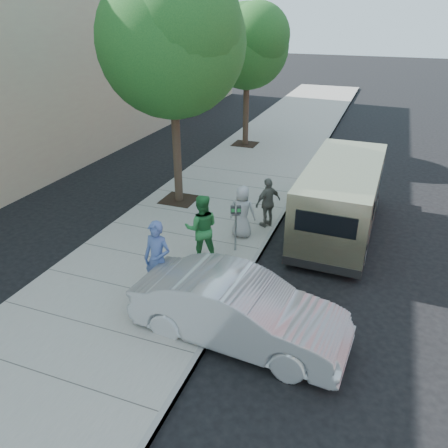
{
  "coord_description": "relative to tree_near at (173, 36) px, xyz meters",
  "views": [
    {
      "loc": [
        4.27,
        -10.51,
        6.34
      ],
      "look_at": [
        0.56,
        -0.66,
        1.1
      ],
      "focal_mm": 35.0,
      "sensor_mm": 36.0,
      "label": 1
    }
  ],
  "objects": [
    {
      "name": "tree_far",
      "position": [
        -0.0,
        7.6,
        -0.66
      ],
      "size": [
        3.92,
        3.8,
        6.49
      ],
      "color": "black",
      "rests_on": "sidewalk"
    },
    {
      "name": "curb_face",
      "position": [
        3.69,
        -2.4,
        -5.47
      ],
      "size": [
        0.12,
        60.0,
        0.16
      ],
      "primitive_type": "cube",
      "color": "gray",
      "rests_on": "ground"
    },
    {
      "name": "person_green_shirt",
      "position": [
        2.34,
        -3.47,
        -4.46
      ],
      "size": [
        1.12,
        1.01,
        1.88
      ],
      "primitive_type": "imported",
      "rotation": [
        0.0,
        0.0,
        3.54
      ],
      "color": "#297D3B",
      "rests_on": "sidewalk"
    },
    {
      "name": "person_gray_shirt",
      "position": [
        2.93,
        -1.83,
        -4.6
      ],
      "size": [
        0.82,
        0.58,
        1.6
      ],
      "primitive_type": "imported",
      "rotation": [
        0.0,
        0.0,
        3.24
      ],
      "color": "#A1A1A4",
      "rests_on": "sidewalk"
    },
    {
      "name": "person_striped_polo",
      "position": [
        3.45,
        -0.89,
        -4.6
      ],
      "size": [
        0.86,
        0.98,
        1.58
      ],
      "primitive_type": "imported",
      "rotation": [
        0.0,
        0.0,
        4.09
      ],
      "color": "slate",
      "rests_on": "sidewalk"
    },
    {
      "name": "ground",
      "position": [
        2.25,
        -2.4,
        -5.55
      ],
      "size": [
        120.0,
        120.0,
        0.0
      ],
      "primitive_type": "plane",
      "color": "black",
      "rests_on": "ground"
    },
    {
      "name": "tree_near",
      "position": [
        0.0,
        0.0,
        0.0
      ],
      "size": [
        4.62,
        4.6,
        7.53
      ],
      "color": "black",
      "rests_on": "sidewalk"
    },
    {
      "name": "sedan",
      "position": [
        4.26,
        -6.01,
        -4.8
      ],
      "size": [
        4.64,
        1.91,
        1.49
      ],
      "primitive_type": "imported",
      "rotation": [
        0.0,
        0.0,
        1.5
      ],
      "color": "#B7BBBF",
      "rests_on": "ground"
    },
    {
      "name": "parking_meter",
      "position": [
        3.03,
        -2.71,
        -4.41
      ],
      "size": [
        0.3,
        0.2,
        1.37
      ],
      "rotation": [
        0.0,
        0.0,
        0.42
      ],
      "color": "gray",
      "rests_on": "sidewalk"
    },
    {
      "name": "person_officer",
      "position": [
        2.02,
        -5.32,
        -4.45
      ],
      "size": [
        0.72,
        0.5,
        1.9
      ],
      "primitive_type": "imported",
      "rotation": [
        0.0,
        0.0,
        -0.06
      ],
      "color": "#485D9A",
      "rests_on": "sidewalk"
    },
    {
      "name": "van",
      "position": [
        5.56,
        -0.24,
        -4.37
      ],
      "size": [
        2.15,
        6.06,
        2.23
      ],
      "rotation": [
        0.0,
        0.0,
        -0.02
      ],
      "color": "beige",
      "rests_on": "ground"
    },
    {
      "name": "sidewalk",
      "position": [
        1.25,
        -2.4,
        -5.47
      ],
      "size": [
        5.0,
        60.0,
        0.15
      ],
      "primitive_type": "cube",
      "color": "gray",
      "rests_on": "ground"
    }
  ]
}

